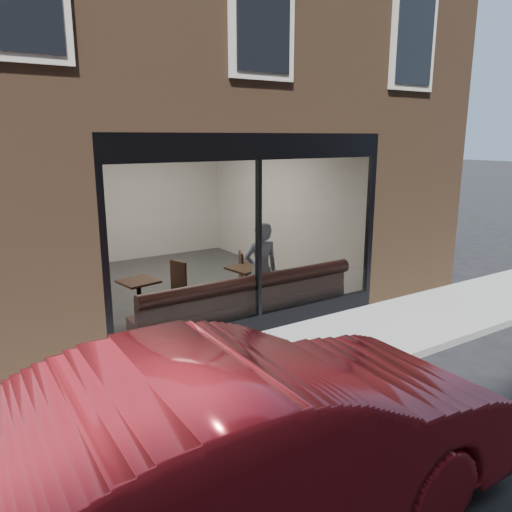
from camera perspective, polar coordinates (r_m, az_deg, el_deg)
ground at (r=6.90m, az=9.92°, el=-13.87°), size 120.00×120.00×0.00m
sidewalk_near at (r=7.58m, az=4.71°, el=-11.05°), size 40.00×2.00×0.01m
kerb_near at (r=6.84m, az=10.24°, el=-13.57°), size 40.00×0.10×0.12m
host_building_pier_right at (r=14.86m, az=-0.17°, el=7.51°), size 2.50×12.00×3.20m
host_building_backfill at (r=16.08m, az=-17.60°, el=7.34°), size 5.00×6.00×3.20m
cafe_floor at (r=10.81m, az=-8.33°, el=-3.48°), size 6.00×6.00×0.00m
cafe_ceiling at (r=10.34m, az=-8.94°, el=13.57°), size 6.00×6.00×0.00m
cafe_wall_back at (r=13.22m, az=-14.04°, el=6.37°), size 5.00×0.00×5.00m
cafe_wall_left at (r=9.72m, az=-22.12°, el=3.34°), size 0.00×6.00×6.00m
cafe_wall_right at (r=11.69m, az=2.60°, el=5.87°), size 0.00×6.00×6.00m
storefront_kick at (r=8.31m, az=0.28°, el=-7.65°), size 5.00×0.10×0.30m
storefront_header at (r=7.75m, az=0.30°, el=12.41°), size 5.00×0.10×0.40m
storefront_mullion at (r=7.91m, az=0.29°, el=1.85°), size 0.06×0.10×2.50m
storefront_glass at (r=7.89m, az=0.41°, el=1.81°), size 4.80×0.00×4.80m
banquette at (r=8.60m, az=-1.19°, el=-6.38°), size 4.00×0.55×0.45m
person at (r=8.77m, az=0.60°, el=-1.63°), size 0.68×0.49×1.72m
cafe_table_left at (r=8.74m, az=-13.30°, el=-2.86°), size 0.68×0.68×0.04m
cafe_table_right at (r=9.36m, az=-1.07°, el=-1.42°), size 0.70×0.70×0.04m
cafe_chair_left at (r=9.22m, az=-9.64°, el=-5.08°), size 0.51×0.51×0.04m
cafe_chair_right at (r=9.90m, az=-2.81°, el=-3.60°), size 0.50×0.50×0.04m
wall_poster at (r=9.02m, az=-20.92°, el=2.44°), size 0.02×0.52×0.70m
parked_car at (r=4.10m, az=-1.56°, el=-21.25°), size 4.92×1.75×1.62m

